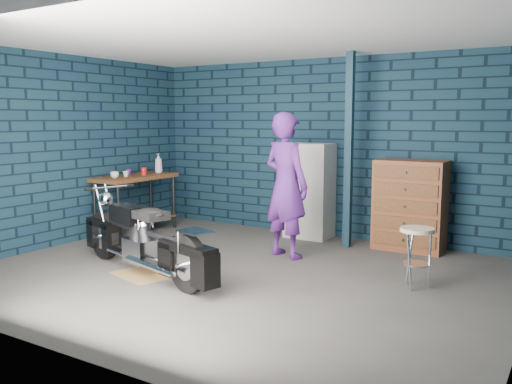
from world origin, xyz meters
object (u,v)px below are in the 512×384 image
person (286,185)px  tool_chest (410,205)px  motorcycle (143,234)px  locker (309,191)px  shop_stool (416,258)px  storage_bin (131,224)px  workbench (136,204)px

person → tool_chest: size_ratio=1.52×
motorcycle → locker: locker is taller
locker → tool_chest: (1.52, 0.00, -0.10)m
tool_chest → shop_stool: tool_chest is taller
tool_chest → person: bearing=-136.3°
person → storage_bin: 2.84m
workbench → person: (2.75, -0.11, 0.49)m
motorcycle → locker: size_ratio=1.54×
locker → shop_stool: size_ratio=2.20×
storage_bin → locker: bearing=26.8°
workbench → person: person is taller
storage_bin → person: bearing=0.8°
person → shop_stool: person is taller
locker → shop_stool: 2.68m
workbench → storage_bin: (0.02, -0.15, -0.30)m
locker → tool_chest: 1.53m
storage_bin → tool_chest: size_ratio=0.40×
tool_chest → workbench: bearing=-164.7°
storage_bin → workbench: bearing=97.6°
locker → shop_stool: locker is taller
workbench → motorcycle: bearing=-44.2°
person → motorcycle: bearing=74.1°
workbench → person: bearing=-2.3°
workbench → person: 2.80m
shop_stool → motorcycle: bearing=-157.7°
motorcycle → locker: bearing=91.6°
locker → shop_stool: (2.07, -1.66, -0.39)m
person → tool_chest: (1.27, 1.21, -0.32)m
workbench → tool_chest: size_ratio=1.13×
person → storage_bin: bearing=16.9°
storage_bin → tool_chest: tool_chest is taller
person → locker: (-0.25, 1.21, -0.22)m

